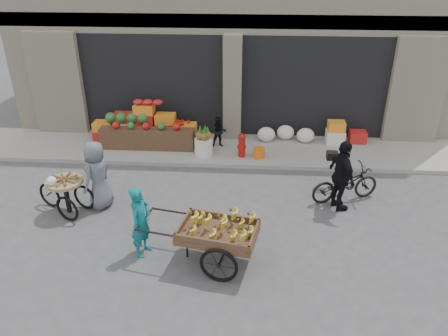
# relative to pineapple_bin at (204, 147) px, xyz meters

# --- Properties ---
(ground) EXTENTS (80.00, 80.00, 0.00)m
(ground) POSITION_rel_pineapple_bin_xyz_m (0.75, -3.60, -0.37)
(ground) COLOR #424244
(ground) RESTS_ON ground
(sidewalk) EXTENTS (18.00, 2.20, 0.12)m
(sidewalk) POSITION_rel_pineapple_bin_xyz_m (0.75, 0.50, -0.31)
(sidewalk) COLOR gray
(sidewalk) RESTS_ON ground
(building) EXTENTS (14.00, 6.45, 7.00)m
(building) POSITION_rel_pineapple_bin_xyz_m (0.75, 4.43, 3.00)
(building) COLOR beige
(building) RESTS_ON ground
(fruit_display) EXTENTS (3.10, 1.12, 1.24)m
(fruit_display) POSITION_rel_pineapple_bin_xyz_m (-1.73, 0.78, 0.30)
(fruit_display) COLOR red
(fruit_display) RESTS_ON sidewalk
(pineapple_bin) EXTENTS (0.52, 0.52, 0.50)m
(pineapple_bin) POSITION_rel_pineapple_bin_xyz_m (0.00, 0.00, 0.00)
(pineapple_bin) COLOR silver
(pineapple_bin) RESTS_ON sidewalk
(fire_hydrant) EXTENTS (0.22, 0.22, 0.71)m
(fire_hydrant) POSITION_rel_pineapple_bin_xyz_m (1.10, -0.05, 0.13)
(fire_hydrant) COLOR #A5140F
(fire_hydrant) RESTS_ON sidewalk
(orange_bucket) EXTENTS (0.32, 0.32, 0.30)m
(orange_bucket) POSITION_rel_pineapple_bin_xyz_m (1.60, -0.10, -0.10)
(orange_bucket) COLOR orange
(orange_bucket) RESTS_ON sidewalk
(right_bay_goods) EXTENTS (3.35, 0.60, 0.70)m
(right_bay_goods) POSITION_rel_pineapple_bin_xyz_m (3.36, 1.10, 0.04)
(right_bay_goods) COLOR silver
(right_bay_goods) RESTS_ON sidewalk
(seated_person) EXTENTS (0.51, 0.43, 0.93)m
(seated_person) POSITION_rel_pineapple_bin_xyz_m (0.40, 0.60, 0.21)
(seated_person) COLOR black
(seated_person) RESTS_ON sidewalk
(banana_cart) EXTENTS (2.63, 1.47, 1.04)m
(banana_cart) POSITION_rel_pineapple_bin_xyz_m (0.73, -4.62, 0.39)
(banana_cart) COLOR brown
(banana_cart) RESTS_ON ground
(vendor_woman) EXTENTS (0.51, 0.63, 1.51)m
(vendor_woman) POSITION_rel_pineapple_bin_xyz_m (-0.74, -4.43, 0.38)
(vendor_woman) COLOR #0E6872
(vendor_woman) RESTS_ON ground
(tricycle_cart) EXTENTS (1.45, 1.09, 0.95)m
(tricycle_cart) POSITION_rel_pineapple_bin_xyz_m (-2.83, -3.05, 0.20)
(tricycle_cart) COLOR #9E7F51
(tricycle_cart) RESTS_ON ground
(vendor_grey) EXTENTS (0.76, 0.94, 1.66)m
(vendor_grey) POSITION_rel_pineapple_bin_xyz_m (-2.16, -2.75, 0.46)
(vendor_grey) COLOR slate
(vendor_grey) RESTS_ON ground
(bicycle) EXTENTS (1.82, 1.13, 0.90)m
(bicycle) POSITION_rel_pineapple_bin_xyz_m (3.65, -2.08, 0.08)
(bicycle) COLOR black
(bicycle) RESTS_ON ground
(cyclist) EXTENTS (0.73, 1.09, 1.73)m
(cyclist) POSITION_rel_pineapple_bin_xyz_m (3.45, -2.48, 0.49)
(cyclist) COLOR black
(cyclist) RESTS_ON ground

